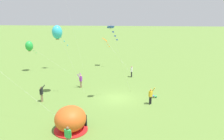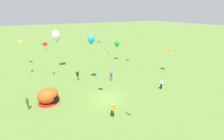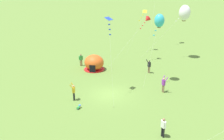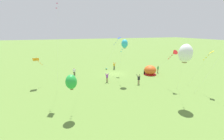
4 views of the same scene
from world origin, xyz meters
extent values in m
plane|color=olive|center=(0.00, 0.00, 0.00)|extent=(300.00, 300.00, 0.00)
ellipsoid|color=#D8591E|center=(-7.46, 3.21, 1.05)|extent=(2.70, 2.60, 2.10)
cylinder|color=red|center=(-7.46, 3.21, 0.05)|extent=(2.81, 2.81, 0.10)
cube|color=black|center=(-6.57, 2.30, 0.55)|extent=(0.66, 0.64, 1.10)
cylinder|color=green|center=(0.63, -4.38, 0.17)|extent=(0.34, 0.38, 0.22)
sphere|color=tan|center=(0.51, -4.15, 0.20)|extent=(0.19, 0.19, 0.19)
cylinder|color=#3F72CC|center=(0.51, -4.15, 0.29)|extent=(0.24, 0.24, 0.06)
cylinder|color=tan|center=(0.48, -4.32, 0.09)|extent=(0.07, 0.07, 0.17)
cylinder|color=tan|center=(0.66, -4.23, 0.09)|extent=(0.07, 0.07, 0.17)
cylinder|color=navy|center=(0.61, -4.52, 0.07)|extent=(0.09, 0.09, 0.13)
cylinder|color=navy|center=(0.75, -4.45, 0.07)|extent=(0.09, 0.09, 0.13)
cylinder|color=#8C7251|center=(3.17, 5.05, 0.44)|extent=(0.15, 0.15, 0.88)
cylinder|color=#8C7251|center=(3.36, 5.00, 0.44)|extent=(0.15, 0.15, 0.88)
cube|color=purple|center=(3.27, 5.03, 1.18)|extent=(0.43, 0.33, 0.60)
sphere|color=tan|center=(3.27, 5.03, 1.61)|extent=(0.22, 0.22, 0.22)
cylinder|color=purple|center=(3.05, 5.24, 1.64)|extent=(0.12, 0.39, 0.50)
cylinder|color=purple|center=(3.56, 5.11, 1.64)|extent=(0.24, 0.38, 0.50)
cylinder|color=#8C7251|center=(-1.78, 8.14, 0.44)|extent=(0.15, 0.15, 0.88)
cylinder|color=#8C7251|center=(-1.98, 8.15, 0.44)|extent=(0.15, 0.15, 0.88)
cube|color=black|center=(-1.88, 8.14, 1.18)|extent=(0.39, 0.25, 0.60)
sphere|color=brown|center=(-1.88, 8.14, 1.61)|extent=(0.22, 0.22, 0.22)
cylinder|color=black|center=(-1.62, 7.99, 1.64)|extent=(0.14, 0.39, 0.50)
cylinder|color=black|center=(-2.15, 8.00, 1.64)|extent=(0.16, 0.39, 0.50)
cylinder|color=#8C7251|center=(-9.90, 2.76, 0.44)|extent=(0.15, 0.15, 0.88)
cylinder|color=#8C7251|center=(-9.96, 2.57, 0.44)|extent=(0.15, 0.15, 0.88)
cube|color=green|center=(-9.93, 2.66, 1.18)|extent=(0.34, 0.43, 0.60)
sphere|color=brown|center=(-9.93, 2.66, 1.61)|extent=(0.22, 0.22, 0.22)
cylinder|color=green|center=(-9.86, 2.90, 1.18)|extent=(0.09, 0.09, 0.58)
cylinder|color=green|center=(-10.01, 2.42, 1.18)|extent=(0.09, 0.09, 0.58)
cylinder|color=black|center=(-1.22, -3.77, 0.44)|extent=(0.15, 0.15, 0.88)
cylinder|color=black|center=(-1.37, -3.63, 0.44)|extent=(0.15, 0.15, 0.88)
cube|color=gold|center=(-1.30, -3.70, 1.18)|extent=(0.44, 0.43, 0.60)
sphere|color=tan|center=(-1.30, -3.70, 1.61)|extent=(0.22, 0.22, 0.22)
cylinder|color=gold|center=(-1.20, -3.99, 1.64)|extent=(0.28, 0.37, 0.50)
cylinder|color=gold|center=(-1.59, -3.63, 1.64)|extent=(0.35, 0.30, 0.50)
cylinder|color=black|center=(8.76, -1.46, 0.44)|extent=(0.15, 0.15, 0.88)
cylinder|color=black|center=(8.96, -1.49, 0.44)|extent=(0.15, 0.15, 0.88)
cube|color=white|center=(8.86, -1.48, 1.18)|extent=(0.41, 0.30, 0.60)
sphere|color=#9E7051|center=(8.86, -1.48, 1.61)|extent=(0.22, 0.22, 0.22)
cylinder|color=white|center=(8.61, -1.44, 1.18)|extent=(0.09, 0.09, 0.58)
cylinder|color=white|center=(9.11, -1.52, 1.18)|extent=(0.09, 0.09, 0.58)
cylinder|color=silver|center=(0.84, -0.42, 4.06)|extent=(3.42, 2.10, 8.12)
cylinder|color=brown|center=(2.54, -1.47, 0.03)|extent=(0.03, 0.03, 0.06)
cube|color=blue|center=(-0.87, 0.62, 8.11)|extent=(0.79, 0.82, 0.27)
cylinder|color=#332314|center=(-0.87, 0.62, 8.12)|extent=(0.20, 0.13, 0.53)
cube|color=blue|center=(-0.51, 0.40, 7.59)|extent=(0.13, 0.21, 0.12)
cube|color=blue|center=(-0.21, 0.22, 7.15)|extent=(0.17, 0.19, 0.12)
cube|color=blue|center=(0.09, 0.03, 6.71)|extent=(0.18, 0.19, 0.12)
cylinder|color=silver|center=(-9.79, 17.23, 7.53)|extent=(2.75, 5.22, 15.06)
cylinder|color=brown|center=(-8.42, 14.63, 0.03)|extent=(0.03, 0.03, 0.06)
cube|color=purple|center=(-10.66, 18.88, 13.56)|extent=(0.20, 0.16, 0.12)
cylinder|color=silver|center=(9.79, 11.65, 2.15)|extent=(1.38, 7.41, 4.31)
cylinder|color=brown|center=(9.11, 7.95, 0.03)|extent=(0.03, 0.03, 0.06)
ellipsoid|color=green|center=(10.47, 15.36, 4.30)|extent=(1.24, 1.24, 1.62)
cube|color=brown|center=(10.47, 15.36, 3.53)|extent=(0.31, 0.31, 0.22)
cube|color=green|center=(10.39, 14.92, 3.90)|extent=(0.21, 0.10, 0.12)
cube|color=green|center=(10.32, 14.55, 3.55)|extent=(0.21, 0.10, 0.12)
cube|color=green|center=(10.26, 14.18, 3.21)|extent=(0.21, 0.08, 0.12)
cylinder|color=silver|center=(-6.17, 7.98, 3.07)|extent=(0.14, 7.51, 6.15)
cylinder|color=brown|center=(-6.24, 4.22, 0.03)|extent=(0.03, 0.03, 0.06)
cone|color=red|center=(-6.11, 11.73, 6.15)|extent=(0.84, 1.04, 1.06)
cube|color=red|center=(-6.11, 11.28, 5.73)|extent=(0.20, 0.07, 0.12)
cube|color=red|center=(-6.12, 10.91, 5.36)|extent=(0.20, 0.06, 0.12)
cube|color=red|center=(-6.13, 10.53, 5.00)|extent=(0.21, 0.08, 0.12)
cylinder|color=silver|center=(-10.01, 13.35, 3.29)|extent=(0.21, 3.63, 6.59)
cylinder|color=brown|center=(-10.11, 11.54, 0.03)|extent=(0.03, 0.03, 0.06)
cube|color=yellow|center=(-9.91, 15.16, 6.58)|extent=(0.84, 0.83, 0.43)
cylinder|color=#332314|center=(-9.91, 15.16, 6.59)|extent=(0.04, 0.37, 0.45)
cube|color=yellow|center=(-9.93, 14.74, 6.08)|extent=(0.20, 0.06, 0.12)
cube|color=yellow|center=(-9.95, 14.38, 5.65)|extent=(0.21, 0.11, 0.12)
cube|color=yellow|center=(-9.97, 14.02, 5.22)|extent=(0.20, 0.07, 0.12)
cylinder|color=silver|center=(-5.33, 14.41, 3.47)|extent=(3.94, 4.77, 6.95)
cylinder|color=brown|center=(-7.30, 12.03, 0.03)|extent=(0.03, 0.03, 0.06)
ellipsoid|color=white|center=(-3.36, 16.79, 6.95)|extent=(1.68, 1.68, 2.31)
cube|color=brown|center=(-3.36, 16.79, 5.90)|extent=(0.42, 0.42, 0.30)
cube|color=white|center=(-3.64, 16.45, 6.50)|extent=(0.21, 0.12, 0.12)
cube|color=white|center=(-3.88, 16.17, 6.12)|extent=(0.21, 0.12, 0.12)
cube|color=white|center=(-4.12, 15.88, 5.73)|extent=(0.20, 0.16, 0.12)
cylinder|color=silver|center=(13.38, 1.11, 2.47)|extent=(4.09, 4.88, 4.94)
cylinder|color=brown|center=(11.34, -1.32, 0.03)|extent=(0.03, 0.03, 0.06)
cube|color=orange|center=(15.42, 3.55, 4.94)|extent=(1.04, 0.88, 0.59)
cylinder|color=#332314|center=(15.42, 3.55, 4.95)|extent=(0.32, 0.38, 0.65)
cube|color=orange|center=(15.14, 3.21, 4.52)|extent=(0.15, 0.20, 0.12)
cube|color=orange|center=(14.90, 2.92, 4.16)|extent=(0.18, 0.19, 0.12)
cube|color=orange|center=(14.65, 2.63, 3.80)|extent=(0.16, 0.20, 0.12)
cylinder|color=silver|center=(11.66, 8.21, 7.16)|extent=(1.44, 2.83, 14.33)
cylinder|color=brown|center=(12.37, 6.80, 0.03)|extent=(0.03, 0.03, 0.06)
cube|color=pink|center=(11.09, 9.32, 13.68)|extent=(0.21, 0.14, 0.12)
cube|color=pink|center=(11.22, 9.07, 13.12)|extent=(0.21, 0.09, 0.12)
cube|color=pink|center=(11.35, 8.82, 12.57)|extent=(0.21, 0.14, 0.12)
cylinder|color=silver|center=(0.85, 5.40, 3.71)|extent=(0.65, 2.87, 7.43)
cylinder|color=brown|center=(1.17, 3.97, 0.03)|extent=(0.03, 0.03, 0.06)
ellipsoid|color=#33B7D1|center=(0.53, 6.83, 7.43)|extent=(1.14, 1.14, 1.52)
cube|color=brown|center=(0.53, 6.83, 6.71)|extent=(0.29, 0.29, 0.21)
cube|color=#33B7D1|center=(0.62, 6.43, 6.88)|extent=(0.21, 0.08, 0.12)
cube|color=#33B7D1|center=(0.69, 6.10, 6.40)|extent=(0.20, 0.16, 0.12)
cube|color=#33B7D1|center=(0.77, 5.77, 5.93)|extent=(0.20, 0.07, 0.12)
camera|label=1|loc=(-23.39, -1.96, 9.46)|focal=35.00mm
camera|label=2|loc=(-8.31, -16.40, 11.55)|focal=24.00mm
camera|label=3|loc=(20.37, -16.00, 12.60)|focal=42.00mm
camera|label=4|loc=(11.23, 31.32, 9.70)|focal=24.00mm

